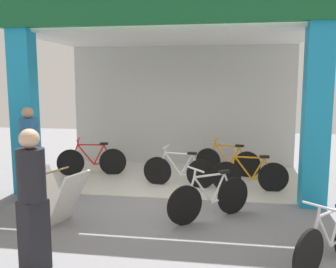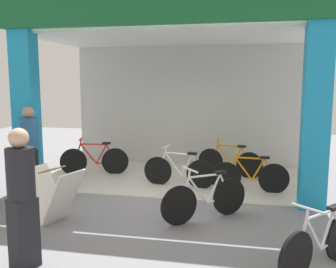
{
  "view_description": "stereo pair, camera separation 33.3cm",
  "coord_description": "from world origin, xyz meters",
  "px_view_note": "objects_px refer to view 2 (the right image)",
  "views": [
    {
      "loc": [
        1.16,
        -6.73,
        2.22
      ],
      "look_at": [
        0.0,
        0.78,
        1.15
      ],
      "focal_mm": 39.42,
      "sensor_mm": 36.0,
      "label": 1
    },
    {
      "loc": [
        1.49,
        -6.67,
        2.22
      ],
      "look_at": [
        0.0,
        0.78,
        1.15
      ],
      "focal_mm": 39.42,
      "sensor_mm": 36.0,
      "label": 2
    }
  ],
  "objects_px": {
    "bicycle_parked_0": "(205,199)",
    "bicycle_parked_1": "(320,243)",
    "sandwich_board_sign": "(53,195)",
    "bicycle_inside_2": "(179,171)",
    "bicycle_inside_3": "(250,176)",
    "bicycle_inside_0": "(95,160)",
    "pedestrian_1": "(30,152)",
    "pedestrian_0": "(22,197)",
    "bicycle_inside_1": "(230,162)"
  },
  "relations": [
    {
      "from": "pedestrian_0",
      "to": "pedestrian_1",
      "type": "height_order",
      "value": "pedestrian_1"
    },
    {
      "from": "bicycle_parked_1",
      "to": "sandwich_board_sign",
      "type": "xyz_separation_m",
      "value": [
        -3.86,
        0.83,
        0.1
      ]
    },
    {
      "from": "bicycle_parked_0",
      "to": "bicycle_inside_3",
      "type": "bearing_deg",
      "value": 66.03
    },
    {
      "from": "bicycle_inside_2",
      "to": "bicycle_inside_3",
      "type": "distance_m",
      "value": 1.47
    },
    {
      "from": "bicycle_inside_3",
      "to": "sandwich_board_sign",
      "type": "relative_size",
      "value": 1.53
    },
    {
      "from": "bicycle_inside_3",
      "to": "bicycle_parked_1",
      "type": "bearing_deg",
      "value": -76.24
    },
    {
      "from": "bicycle_parked_0",
      "to": "bicycle_parked_1",
      "type": "distance_m",
      "value": 2.02
    },
    {
      "from": "bicycle_inside_2",
      "to": "sandwich_board_sign",
      "type": "bearing_deg",
      "value": -125.18
    },
    {
      "from": "bicycle_inside_3",
      "to": "pedestrian_0",
      "type": "xyz_separation_m",
      "value": [
        -2.72,
        -3.64,
        0.53
      ]
    },
    {
      "from": "bicycle_parked_1",
      "to": "pedestrian_0",
      "type": "distance_m",
      "value": 3.56
    },
    {
      "from": "pedestrian_0",
      "to": "pedestrian_1",
      "type": "relative_size",
      "value": 0.96
    },
    {
      "from": "bicycle_inside_1",
      "to": "pedestrian_1",
      "type": "relative_size",
      "value": 0.86
    },
    {
      "from": "bicycle_inside_0",
      "to": "bicycle_inside_1",
      "type": "distance_m",
      "value": 3.24
    },
    {
      "from": "bicycle_inside_2",
      "to": "sandwich_board_sign",
      "type": "height_order",
      "value": "bicycle_inside_2"
    },
    {
      "from": "bicycle_inside_2",
      "to": "bicycle_inside_3",
      "type": "height_order",
      "value": "bicycle_inside_2"
    },
    {
      "from": "bicycle_inside_0",
      "to": "pedestrian_0",
      "type": "height_order",
      "value": "pedestrian_0"
    },
    {
      "from": "sandwich_board_sign",
      "to": "pedestrian_1",
      "type": "distance_m",
      "value": 1.48
    },
    {
      "from": "bicycle_inside_0",
      "to": "pedestrian_1",
      "type": "bearing_deg",
      "value": -103.03
    },
    {
      "from": "bicycle_inside_0",
      "to": "bicycle_inside_3",
      "type": "xyz_separation_m",
      "value": [
        3.64,
        -0.76,
        -0.02
      ]
    },
    {
      "from": "bicycle_inside_3",
      "to": "bicycle_parked_0",
      "type": "bearing_deg",
      "value": -113.97
    },
    {
      "from": "bicycle_inside_0",
      "to": "pedestrian_1",
      "type": "distance_m",
      "value": 2.1
    },
    {
      "from": "bicycle_inside_2",
      "to": "pedestrian_0",
      "type": "relative_size",
      "value": 0.93
    },
    {
      "from": "bicycle_inside_3",
      "to": "pedestrian_0",
      "type": "height_order",
      "value": "pedestrian_0"
    },
    {
      "from": "bicycle_parked_1",
      "to": "pedestrian_0",
      "type": "relative_size",
      "value": 0.69
    },
    {
      "from": "bicycle_inside_2",
      "to": "pedestrian_0",
      "type": "bearing_deg",
      "value": -108.36
    },
    {
      "from": "bicycle_inside_1",
      "to": "bicycle_parked_1",
      "type": "xyz_separation_m",
      "value": [
        1.19,
        -4.29,
        -0.01
      ]
    },
    {
      "from": "bicycle_inside_0",
      "to": "bicycle_inside_2",
      "type": "xyz_separation_m",
      "value": [
        2.17,
        -0.63,
        -0.01
      ]
    },
    {
      "from": "bicycle_inside_1",
      "to": "bicycle_parked_0",
      "type": "relative_size",
      "value": 1.21
    },
    {
      "from": "bicycle_inside_0",
      "to": "bicycle_parked_1",
      "type": "height_order",
      "value": "bicycle_inside_0"
    },
    {
      "from": "bicycle_inside_1",
      "to": "sandwich_board_sign",
      "type": "relative_size",
      "value": 1.51
    },
    {
      "from": "bicycle_inside_3",
      "to": "bicycle_parked_0",
      "type": "distance_m",
      "value": 1.82
    },
    {
      "from": "bicycle_inside_2",
      "to": "bicycle_parked_1",
      "type": "relative_size",
      "value": 1.35
    },
    {
      "from": "pedestrian_1",
      "to": "sandwich_board_sign",
      "type": "bearing_deg",
      "value": -45.01
    },
    {
      "from": "bicycle_inside_2",
      "to": "sandwich_board_sign",
      "type": "distance_m",
      "value": 2.85
    },
    {
      "from": "pedestrian_0",
      "to": "bicycle_parked_0",
      "type": "bearing_deg",
      "value": 44.99
    },
    {
      "from": "bicycle_inside_1",
      "to": "bicycle_inside_2",
      "type": "bearing_deg",
      "value": -132.2
    },
    {
      "from": "bicycle_inside_1",
      "to": "bicycle_inside_2",
      "type": "xyz_separation_m",
      "value": [
        -1.03,
        -1.13,
        -0.0
      ]
    },
    {
      "from": "bicycle_inside_1",
      "to": "sandwich_board_sign",
      "type": "xyz_separation_m",
      "value": [
        -2.67,
        -3.46,
        0.08
      ]
    },
    {
      "from": "bicycle_inside_0",
      "to": "bicycle_inside_3",
      "type": "height_order",
      "value": "bicycle_inside_0"
    },
    {
      "from": "bicycle_parked_0",
      "to": "sandwich_board_sign",
      "type": "distance_m",
      "value": 2.44
    },
    {
      "from": "pedestrian_0",
      "to": "pedestrian_1",
      "type": "xyz_separation_m",
      "value": [
        -1.38,
        2.42,
        0.04
      ]
    },
    {
      "from": "bicycle_parked_0",
      "to": "sandwich_board_sign",
      "type": "relative_size",
      "value": 1.24
    },
    {
      "from": "pedestrian_1",
      "to": "bicycle_inside_3",
      "type": "bearing_deg",
      "value": 16.53
    },
    {
      "from": "bicycle_inside_3",
      "to": "pedestrian_1",
      "type": "xyz_separation_m",
      "value": [
        -4.1,
        -1.22,
        0.57
      ]
    },
    {
      "from": "bicycle_inside_2",
      "to": "pedestrian_1",
      "type": "xyz_separation_m",
      "value": [
        -2.63,
        -1.34,
        0.57
      ]
    },
    {
      "from": "bicycle_inside_1",
      "to": "sandwich_board_sign",
      "type": "bearing_deg",
      "value": -127.63
    },
    {
      "from": "bicycle_parked_1",
      "to": "pedestrian_1",
      "type": "height_order",
      "value": "pedestrian_1"
    },
    {
      "from": "bicycle_parked_1",
      "to": "pedestrian_0",
      "type": "xyz_separation_m",
      "value": [
        -3.46,
        -0.6,
        0.54
      ]
    },
    {
      "from": "bicycle_inside_3",
      "to": "bicycle_parked_0",
      "type": "height_order",
      "value": "bicycle_parked_0"
    },
    {
      "from": "bicycle_inside_1",
      "to": "bicycle_parked_0",
      "type": "xyz_separation_m",
      "value": [
        -0.29,
        -2.92,
        0.0
      ]
    }
  ]
}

